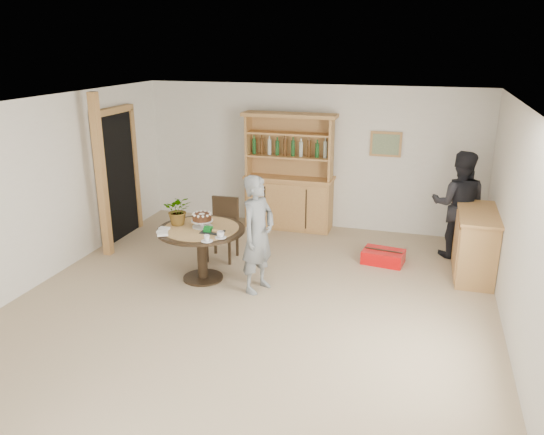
{
  "coord_description": "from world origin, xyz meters",
  "views": [
    {
      "loc": [
        1.96,
        -5.51,
        3.18
      ],
      "look_at": [
        0.15,
        0.64,
        1.05
      ],
      "focal_mm": 35.0,
      "sensor_mm": 36.0,
      "label": 1
    }
  ],
  "objects_px": {
    "dining_table": "(201,239)",
    "adult_person": "(458,205)",
    "sideboard": "(475,243)",
    "dining_chair": "(223,224)",
    "hutch": "(289,190)",
    "red_suitcase": "(383,257)",
    "teen_boy": "(258,234)"
  },
  "relations": [
    {
      "from": "dining_table",
      "to": "hutch",
      "type": "bearing_deg",
      "value": 76.28
    },
    {
      "from": "dining_chair",
      "to": "red_suitcase",
      "type": "distance_m",
      "value": 2.47
    },
    {
      "from": "adult_person",
      "to": "red_suitcase",
      "type": "distance_m",
      "value": 1.39
    },
    {
      "from": "dining_chair",
      "to": "adult_person",
      "type": "relative_size",
      "value": 0.57
    },
    {
      "from": "dining_table",
      "to": "teen_boy",
      "type": "height_order",
      "value": "teen_boy"
    },
    {
      "from": "red_suitcase",
      "to": "teen_boy",
      "type": "bearing_deg",
      "value": -129.96
    },
    {
      "from": "adult_person",
      "to": "hutch",
      "type": "bearing_deg",
      "value": -8.26
    },
    {
      "from": "hutch",
      "to": "teen_boy",
      "type": "distance_m",
      "value": 2.59
    },
    {
      "from": "hutch",
      "to": "red_suitcase",
      "type": "xyz_separation_m",
      "value": [
        1.78,
        -1.19,
        -0.59
      ]
    },
    {
      "from": "hutch",
      "to": "red_suitcase",
      "type": "bearing_deg",
      "value": -33.65
    },
    {
      "from": "hutch",
      "to": "dining_table",
      "type": "bearing_deg",
      "value": -103.72
    },
    {
      "from": "dining_chair",
      "to": "dining_table",
      "type": "bearing_deg",
      "value": -91.61
    },
    {
      "from": "teen_boy",
      "to": "adult_person",
      "type": "relative_size",
      "value": 0.95
    },
    {
      "from": "dining_table",
      "to": "adult_person",
      "type": "xyz_separation_m",
      "value": [
        3.4,
        1.9,
        0.23
      ]
    },
    {
      "from": "dining_chair",
      "to": "red_suitcase",
      "type": "xyz_separation_m",
      "value": [
        2.39,
        0.46,
        -0.43
      ]
    },
    {
      "from": "adult_person",
      "to": "sideboard",
      "type": "bearing_deg",
      "value": 113.33
    },
    {
      "from": "dining_chair",
      "to": "teen_boy",
      "type": "distance_m",
      "value": 1.29
    },
    {
      "from": "dining_chair",
      "to": "hutch",
      "type": "bearing_deg",
      "value": 67.96
    },
    {
      "from": "dining_chair",
      "to": "teen_boy",
      "type": "height_order",
      "value": "teen_boy"
    },
    {
      "from": "teen_boy",
      "to": "red_suitcase",
      "type": "relative_size",
      "value": 2.43
    },
    {
      "from": "dining_table",
      "to": "dining_chair",
      "type": "distance_m",
      "value": 0.83
    },
    {
      "from": "hutch",
      "to": "dining_table",
      "type": "relative_size",
      "value": 1.7
    },
    {
      "from": "sideboard",
      "to": "dining_chair",
      "type": "distance_m",
      "value": 3.67
    },
    {
      "from": "hutch",
      "to": "red_suitcase",
      "type": "relative_size",
      "value": 3.14
    },
    {
      "from": "dining_chair",
      "to": "teen_boy",
      "type": "xyz_separation_m",
      "value": [
        0.85,
        -0.93,
        0.25
      ]
    },
    {
      "from": "dining_table",
      "to": "adult_person",
      "type": "bearing_deg",
      "value": 29.11
    },
    {
      "from": "sideboard",
      "to": "dining_table",
      "type": "relative_size",
      "value": 1.05
    },
    {
      "from": "hutch",
      "to": "dining_table",
      "type": "height_order",
      "value": "hutch"
    },
    {
      "from": "hutch",
      "to": "teen_boy",
      "type": "height_order",
      "value": "hutch"
    },
    {
      "from": "teen_boy",
      "to": "red_suitcase",
      "type": "xyz_separation_m",
      "value": [
        1.54,
        1.39,
        -0.69
      ]
    },
    {
      "from": "sideboard",
      "to": "teen_boy",
      "type": "bearing_deg",
      "value": -154.5
    },
    {
      "from": "sideboard",
      "to": "dining_chair",
      "type": "xyz_separation_m",
      "value": [
        -3.65,
        -0.4,
        0.06
      ]
    }
  ]
}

